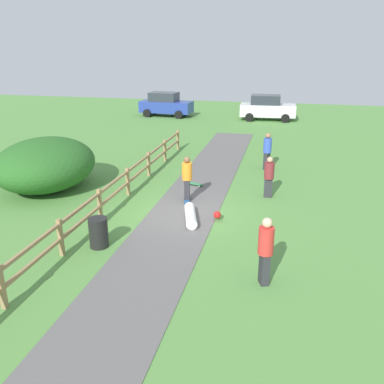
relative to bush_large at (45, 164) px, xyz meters
The scene contains 13 objects.
ground_plane 6.31m from the bush_large, 11.35° to the right, with size 60.00×60.00×0.00m, color #568E42.
asphalt_path 6.31m from the bush_large, 11.35° to the right, with size 2.40×28.00×0.02m, color #605E5B.
wooden_fence 3.73m from the bush_large, 19.28° to the right, with size 0.12×18.12×1.10m.
bush_large is the anchor object (origin of this frame).
trash_bin 6.15m from the bush_large, 45.32° to the right, with size 0.56×0.56×0.90m, color black.
skater_riding 5.96m from the bush_large, ahead, with size 0.44×0.82×1.74m.
skater_fallen 6.89m from the bush_large, 16.11° to the right, with size 1.40×1.62×0.36m.
skateboard_loose 6.13m from the bush_large, 16.48° to the left, with size 0.82×0.38×0.08m.
bystander_blue 9.90m from the bush_large, 29.36° to the left, with size 0.50×0.50×1.75m.
bystander_maroon 8.98m from the bush_large, ahead, with size 0.39×0.39×1.62m.
bystander_red 10.59m from the bush_large, 30.00° to the right, with size 0.49×0.49×1.78m.
parked_car_blue 18.53m from the bush_large, 91.11° to the left, with size 4.31×2.23×1.92m.
parked_car_white 20.10m from the bush_large, 67.12° to the left, with size 4.28×2.17×1.92m.
Camera 1 is at (3.36, -13.32, 5.69)m, focal length 39.04 mm.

